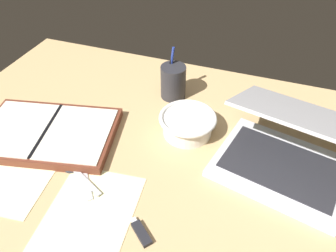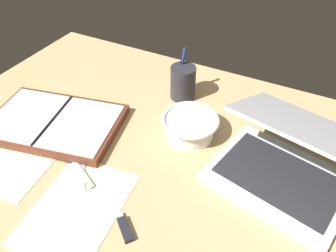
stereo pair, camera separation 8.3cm
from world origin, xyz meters
TOP-DOWN VIEW (x-y plane):
  - desk_top at (0.00, 0.00)cm, footprint 140.00×100.00cm
  - laptop at (27.60, 11.22)cm, footprint 36.72×36.57cm
  - bowl at (1.29, 14.38)cm, footprint 15.79×15.79cm
  - pen_cup at (-8.07, 29.56)cm, footprint 7.79×7.79cm
  - planner at (-34.19, -0.21)cm, footprint 40.50×30.91cm
  - scissors at (-19.70, -7.90)cm, footprint 13.04×11.67cm
  - paper_sheet_front at (-10.92, -19.16)cm, footprint 21.35×28.34cm
  - paper_sheet_beside_planner at (-33.81, -15.13)cm, footprint 20.76×23.35cm
  - usb_drive at (1.49, -18.83)cm, footprint 6.57×5.82cm

SIDE VIEW (x-z plane):
  - desk_top at x=0.00cm, z-range 0.00..2.00cm
  - paper_sheet_front at x=-10.92cm, z-range 2.00..2.16cm
  - paper_sheet_beside_planner at x=-33.81cm, z-range 2.00..2.16cm
  - scissors at x=-19.70cm, z-range 1.94..2.74cm
  - usb_drive at x=1.49cm, z-range 2.00..3.00cm
  - planner at x=-34.19cm, z-range 1.91..4.77cm
  - bowl at x=1.29cm, z-range 2.34..8.24cm
  - laptop at x=27.60cm, z-range -1.57..15.86cm
  - pen_cup at x=-8.07cm, z-range -0.57..15.32cm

